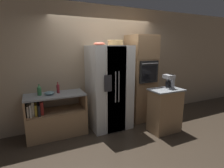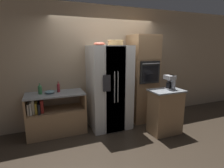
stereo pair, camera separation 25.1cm
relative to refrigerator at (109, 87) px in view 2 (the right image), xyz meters
name	(u,v)px [view 2 (the right image)]	position (x,y,z in m)	size (l,w,h in m)	color
ground_plane	(113,126)	(0.06, -0.07, -0.94)	(20.00, 20.00, 0.00)	#382D23
wall_back	(106,65)	(0.06, 0.42, 0.46)	(12.00, 0.06, 2.80)	tan
counter_left	(56,118)	(-1.20, 0.10, -0.61)	(1.20, 0.59, 0.89)	#A87F56
refrigerator	(109,87)	(0.00, 0.00, 0.00)	(0.90, 0.81, 1.88)	silver
wall_oven	(142,79)	(0.90, 0.07, 0.13)	(0.63, 0.70, 2.13)	#A87F56
island_counter	(165,112)	(1.00, -0.76, -0.46)	(0.70, 0.46, 0.96)	#A87F56
wicker_basket	(116,42)	(0.12, -0.07, 1.00)	(0.35, 0.35, 0.11)	tan
fruit_bowl	(99,44)	(-0.22, 0.01, 0.98)	(0.25, 0.25, 0.07)	#DB664C
bottle_tall	(40,89)	(-1.47, 0.15, 0.06)	(0.08, 0.08, 0.23)	#33723F
bottle_short	(58,87)	(-1.10, 0.18, 0.06)	(0.06, 0.06, 0.23)	maroon
mixing_bowl	(50,92)	(-1.29, 0.12, -0.01)	(0.20, 0.20, 0.07)	#668C99
coffee_maker	(170,82)	(1.12, -0.71, 0.19)	(0.17, 0.22, 0.30)	#B2B2B7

